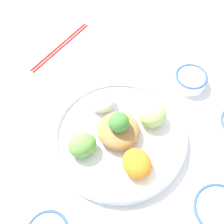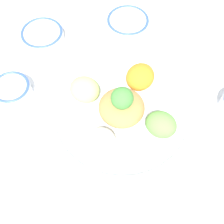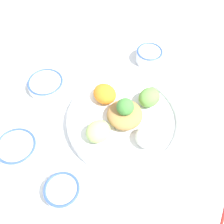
# 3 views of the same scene
# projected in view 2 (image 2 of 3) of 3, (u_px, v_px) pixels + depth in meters

# --- Properties ---
(ground_plane) EXTENTS (2.40, 2.40, 0.00)m
(ground_plane) POSITION_uv_depth(u_px,v_px,m) (108.00, 120.00, 0.72)
(ground_plane) COLOR white
(salad_platter) EXTENTS (0.34, 0.34, 0.11)m
(salad_platter) POSITION_uv_depth(u_px,v_px,m) (121.00, 111.00, 0.70)
(salad_platter) COLOR white
(salad_platter) RESTS_ON ground_plane
(rice_bowl_blue) EXTENTS (0.11, 0.11, 0.04)m
(rice_bowl_blue) POSITION_uv_depth(u_px,v_px,m) (43.00, 36.00, 0.82)
(rice_bowl_blue) COLOR white
(rice_bowl_blue) RESTS_ON ground_plane
(sauce_bowl_dark) EXTENTS (0.11, 0.11, 0.03)m
(sauce_bowl_dark) POSITION_uv_depth(u_px,v_px,m) (128.00, 23.00, 0.84)
(sauce_bowl_dark) COLOR white
(sauce_bowl_dark) RESTS_ON ground_plane
(rice_bowl_plain) EXTENTS (0.09, 0.09, 0.04)m
(rice_bowl_plain) POSITION_uv_depth(u_px,v_px,m) (12.00, 90.00, 0.73)
(rice_bowl_plain) COLOR white
(rice_bowl_plain) RESTS_ON ground_plane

